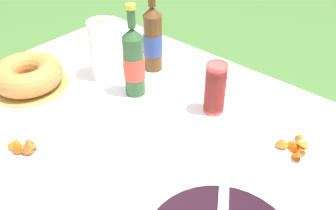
# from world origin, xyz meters

# --- Properties ---
(garden_table) EXTENTS (1.64, 1.23, 0.76)m
(garden_table) POSITION_xyz_m (0.00, 0.00, 0.70)
(garden_table) COLOR brown
(garden_table) RESTS_ON ground_plane
(tablecloth) EXTENTS (1.65, 1.24, 0.10)m
(tablecloth) POSITION_xyz_m (0.00, 0.00, 0.75)
(tablecloth) COLOR white
(tablecloth) RESTS_ON garden_table
(bundt_cake) EXTENTS (0.29, 0.29, 0.10)m
(bundt_cake) POSITION_xyz_m (-0.57, -0.04, 0.81)
(bundt_cake) COLOR tan
(bundt_cake) RESTS_ON tablecloth
(cup_stack) EXTENTS (0.07, 0.07, 0.19)m
(cup_stack) POSITION_xyz_m (0.06, 0.29, 0.86)
(cup_stack) COLOR #E04C47
(cup_stack) RESTS_ON tablecloth
(cider_bottle_green) EXTENTS (0.08, 0.08, 0.34)m
(cider_bottle_green) POSITION_xyz_m (-0.23, 0.19, 0.89)
(cider_bottle_green) COLOR #2D562D
(cider_bottle_green) RESTS_ON tablecloth
(cider_bottle_amber) EXTENTS (0.08, 0.08, 0.35)m
(cider_bottle_amber) POSITION_xyz_m (-0.30, 0.37, 0.90)
(cider_bottle_amber) COLOR brown
(cider_bottle_amber) RESTS_ON tablecloth
(snack_plate_near) EXTENTS (0.20, 0.20, 0.07)m
(snack_plate_near) POSITION_xyz_m (0.37, 0.28, 0.77)
(snack_plate_near) COLOR white
(snack_plate_near) RESTS_ON tablecloth
(snack_plate_left) EXTENTS (0.21, 0.21, 0.05)m
(snack_plate_left) POSITION_xyz_m (-0.25, -0.28, 0.77)
(snack_plate_left) COLOR white
(snack_plate_left) RESTS_ON tablecloth
(paper_towel_roll) EXTENTS (0.11, 0.11, 0.23)m
(paper_towel_roll) POSITION_xyz_m (-0.40, 0.20, 0.88)
(paper_towel_roll) COLOR white
(paper_towel_roll) RESTS_ON tablecloth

